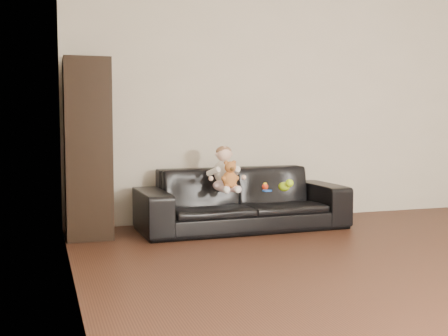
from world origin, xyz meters
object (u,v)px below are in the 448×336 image
object	(u,v)px
baby	(224,172)
toy_rattle	(265,187)
cabinet	(87,149)
toy_blue_disc	(267,191)
sofa	(242,199)
teddy_bear	(230,175)
toy_green	(284,187)

from	to	relation	value
baby	toy_rattle	size ratio (longest dim) A/B	6.83
cabinet	toy_blue_disc	size ratio (longest dim) A/B	16.87
sofa	baby	bearing A→B (deg)	-154.93
sofa	cabinet	bearing A→B (deg)	174.62
baby	teddy_bear	xyz separation A→B (m)	(0.01, -0.13, -0.02)
toy_rattle	toy_blue_disc	size ratio (longest dim) A/B	0.66
sofa	teddy_bear	xyz separation A→B (m)	(-0.21, -0.24, 0.26)
sofa	baby	xyz separation A→B (m)	(-0.22, -0.11, 0.28)
toy_blue_disc	baby	bearing A→B (deg)	165.79
sofa	teddy_bear	bearing A→B (deg)	-132.19
sofa	toy_blue_disc	size ratio (longest dim) A/B	21.19
toy_green	toy_blue_disc	distance (m)	0.16
cabinet	teddy_bear	xyz separation A→B (m)	(1.23, -0.34, -0.24)
baby	teddy_bear	distance (m)	0.13
cabinet	toy_green	world-z (taller)	cabinet
sofa	toy_rattle	xyz separation A→B (m)	(0.19, -0.10, 0.12)
sofa	toy_rattle	distance (m)	0.25
sofa	toy_blue_disc	xyz separation A→B (m)	(0.17, -0.21, 0.10)
cabinet	toy_green	distance (m)	1.83
baby	cabinet	bearing A→B (deg)	163.75
toy_green	toy_blue_disc	bearing A→B (deg)	159.05
toy_rattle	toy_blue_disc	world-z (taller)	toy_rattle
cabinet	baby	world-z (taller)	cabinet
toy_green	toy_rattle	size ratio (longest dim) A/B	2.06
cabinet	toy_green	size ratio (longest dim) A/B	12.35
sofa	baby	size ratio (longest dim) A/B	4.68
cabinet	teddy_bear	size ratio (longest dim) A/B	6.26
baby	toy_blue_disc	size ratio (longest dim) A/B	4.53
baby	sofa	bearing A→B (deg)	19.87
baby	teddy_bear	size ratio (longest dim) A/B	1.68
toy_green	toy_rattle	xyz separation A→B (m)	(-0.13, 0.16, -0.01)
toy_rattle	teddy_bear	bearing A→B (deg)	-161.45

